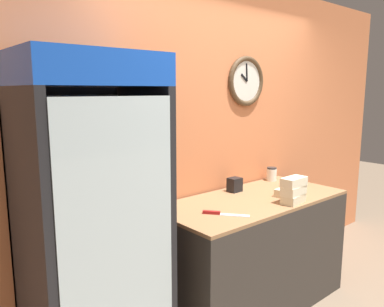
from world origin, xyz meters
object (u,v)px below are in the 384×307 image
(beverage_cooler, at_px, (89,210))
(sandwich_stack_top, at_px, (294,182))
(napkin_dispenser, at_px, (235,185))
(condiment_jar, at_px, (272,174))
(sandwich_stack_bottom, at_px, (293,199))
(sandwich_stack_middle, at_px, (293,190))
(chefs_knife, at_px, (219,213))
(sandwich_flat_left, at_px, (285,192))

(beverage_cooler, height_order, sandwich_stack_top, beverage_cooler)
(napkin_dispenser, bearing_deg, sandwich_stack_top, -79.10)
(beverage_cooler, height_order, condiment_jar, beverage_cooler)
(sandwich_stack_bottom, bearing_deg, sandwich_stack_middle, 0.00)
(condiment_jar, height_order, napkin_dispenser, condiment_jar)
(chefs_knife, relative_size, condiment_jar, 2.17)
(beverage_cooler, bearing_deg, sandwich_stack_middle, -14.66)
(condiment_jar, bearing_deg, beverage_cooler, -174.76)
(condiment_jar, relative_size, napkin_dispenser, 1.07)
(sandwich_flat_left, bearing_deg, condiment_jar, 49.83)
(sandwich_flat_left, xyz_separation_m, condiment_jar, (0.34, 0.40, 0.03))
(napkin_dispenser, bearing_deg, chefs_knife, -146.38)
(sandwich_flat_left, xyz_separation_m, napkin_dispenser, (-0.22, 0.36, 0.03))
(sandwich_stack_top, relative_size, sandwich_flat_left, 1.10)
(sandwich_stack_top, height_order, condiment_jar, sandwich_stack_top)
(sandwich_stack_top, bearing_deg, sandwich_stack_middle, 0.00)
(sandwich_stack_middle, height_order, sandwich_flat_left, sandwich_stack_middle)
(condiment_jar, distance_m, napkin_dispenser, 0.56)
(chefs_knife, bearing_deg, beverage_cooler, 166.08)
(sandwich_stack_bottom, xyz_separation_m, condiment_jar, (0.46, 0.56, 0.03))
(beverage_cooler, height_order, sandwich_stack_bottom, beverage_cooler)
(sandwich_stack_bottom, relative_size, sandwich_flat_left, 1.15)
(beverage_cooler, bearing_deg, sandwich_stack_top, -14.66)
(sandwich_flat_left, bearing_deg, beverage_cooler, 172.09)
(sandwich_stack_top, relative_size, condiment_jar, 1.67)
(condiment_jar, bearing_deg, chefs_knife, -160.12)
(sandwich_stack_bottom, bearing_deg, sandwich_stack_top, 0.00)
(sandwich_flat_left, relative_size, chefs_knife, 0.70)
(sandwich_stack_bottom, distance_m, sandwich_flat_left, 0.20)
(chefs_knife, height_order, condiment_jar, condiment_jar)
(beverage_cooler, relative_size, sandwich_stack_middle, 8.94)
(condiment_jar, bearing_deg, sandwich_stack_bottom, -129.22)
(sandwich_stack_middle, bearing_deg, chefs_knife, 164.34)
(sandwich_stack_top, distance_m, chefs_knife, 0.66)
(beverage_cooler, bearing_deg, napkin_dispenser, 5.50)
(chefs_knife, relative_size, napkin_dispenser, 2.31)
(napkin_dispenser, bearing_deg, sandwich_stack_bottom, -79.10)
(sandwich_flat_left, bearing_deg, sandwich_stack_bottom, -126.77)
(sandwich_stack_bottom, distance_m, sandwich_stack_middle, 0.07)
(napkin_dispenser, bearing_deg, beverage_cooler, -174.50)
(sandwich_stack_bottom, bearing_deg, chefs_knife, 164.34)
(sandwich_flat_left, bearing_deg, chefs_knife, 179.26)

